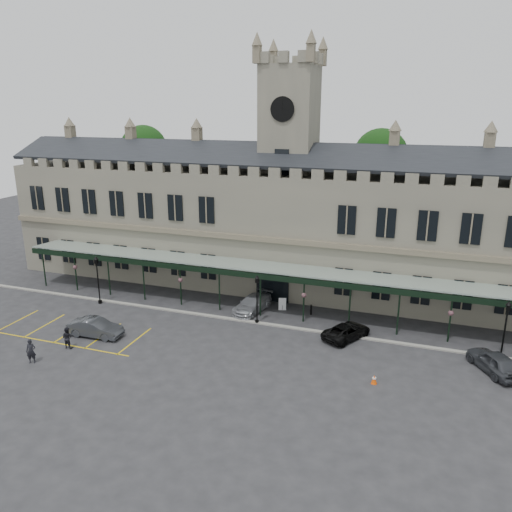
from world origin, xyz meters
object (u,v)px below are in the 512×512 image
(car_left_b, at_px, (95,328))
(car_taxi, at_px, (252,304))
(traffic_cone, at_px, (374,379))
(car_right_a, at_px, (495,362))
(clock_tower, at_px, (289,160))
(person_b, at_px, (67,338))
(lamp_post_left, at_px, (98,276))
(car_van, at_px, (347,331))
(person_a, at_px, (31,351))
(sign_board, at_px, (282,304))
(lamp_post_right, at_px, (505,325))
(station_building, at_px, (287,226))
(lamp_post_mid, at_px, (257,295))

(car_left_b, relative_size, car_taxi, 0.92)
(traffic_cone, bearing_deg, car_left_b, -179.94)
(car_right_a, bearing_deg, clock_tower, -65.26)
(traffic_cone, xyz_separation_m, person_b, (-23.39, -2.48, 0.55))
(lamp_post_left, xyz_separation_m, car_van, (23.73, 0.22, -2.19))
(traffic_cone, distance_m, car_taxi, 15.20)
(person_a, bearing_deg, sign_board, 20.73)
(lamp_post_right, height_order, traffic_cone, lamp_post_right)
(station_building, distance_m, sign_board, 9.14)
(car_left_b, height_order, car_taxi, car_left_b)
(car_van, bearing_deg, lamp_post_left, 30.11)
(car_taxi, height_order, car_right_a, car_right_a)
(station_building, bearing_deg, car_right_a, -33.78)
(traffic_cone, distance_m, person_b, 23.53)
(sign_board, bearing_deg, clock_tower, 86.48)
(station_building, relative_size, traffic_cone, 93.87)
(car_right_a, xyz_separation_m, person_a, (-32.20, -9.80, 0.15))
(station_building, height_order, lamp_post_left, station_building)
(sign_board, height_order, person_b, person_b)
(station_building, relative_size, car_taxi, 12.07)
(lamp_post_left, distance_m, person_a, 11.91)
(car_van, bearing_deg, traffic_cone, 144.25)
(car_van, relative_size, car_right_a, 0.97)
(lamp_post_mid, bearing_deg, lamp_post_right, -0.48)
(lamp_post_mid, xyz_separation_m, car_right_a, (18.73, -2.29, -1.86))
(traffic_cone, bearing_deg, clock_tower, 122.74)
(lamp_post_right, relative_size, car_taxi, 0.95)
(clock_tower, height_order, lamp_post_left, clock_tower)
(car_van, bearing_deg, car_taxi, 12.71)
(car_taxi, relative_size, car_right_a, 1.07)
(lamp_post_mid, height_order, person_a, lamp_post_mid)
(traffic_cone, bearing_deg, lamp_post_mid, 148.10)
(person_a, bearing_deg, station_building, 33.56)
(sign_board, relative_size, car_taxi, 0.24)
(lamp_post_left, bearing_deg, car_taxi, 11.66)
(sign_board, bearing_deg, car_van, -46.72)
(lamp_post_mid, xyz_separation_m, person_a, (-13.47, -12.09, -1.71))
(station_building, distance_m, lamp_post_right, 22.65)
(lamp_post_mid, distance_m, person_b, 15.69)
(lamp_post_right, distance_m, person_a, 35.03)
(car_taxi, distance_m, person_a, 18.95)
(car_van, bearing_deg, clock_tower, -23.53)
(station_building, bearing_deg, clock_tower, 90.00)
(car_right_a, bearing_deg, lamp_post_left, -34.15)
(station_building, bearing_deg, car_left_b, -123.79)
(traffic_cone, bearing_deg, person_b, -173.94)
(lamp_post_left, height_order, traffic_cone, lamp_post_left)
(clock_tower, bearing_deg, person_b, -121.94)
(car_left_b, bearing_deg, person_a, 159.43)
(clock_tower, xyz_separation_m, lamp_post_right, (19.69, -10.67, -10.32))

